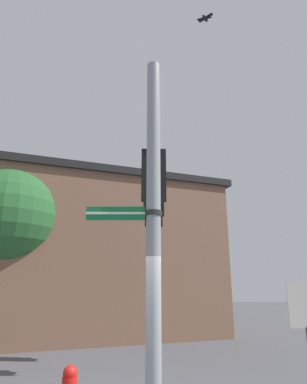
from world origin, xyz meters
TOP-DOWN VIEW (x-y plane):
  - signal_pole at (0.00, 0.00)m, footprint 0.24×0.24m
  - mast_arm at (0.09, 2.59)m, footprint 0.34×5.18m
  - traffic_light_nearest_pole at (0.06, 1.75)m, footprint 0.54×0.49m
  - traffic_light_mid_inner at (0.12, 3.28)m, footprint 0.54×0.49m
  - traffic_light_mid_outer at (0.17, 4.81)m, footprint 0.54×0.49m
  - street_name_sign at (-0.32, 0.01)m, footprint 1.23×0.28m
  - bird_flying at (1.43, 1.83)m, footprint 0.40×0.33m
  - storefront_building at (-3.47, 10.47)m, footprint 14.68×11.63m
  - tree_by_storefront at (-5.11, 6.94)m, footprint 3.63×3.63m

SIDE VIEW (x-z plane):
  - signal_pole at x=0.00m, z-range 0.00..6.00m
  - street_name_sign at x=-0.32m, z-range 3.08..3.30m
  - storefront_building at x=-3.47m, z-range 0.01..6.73m
  - traffic_light_nearest_pole at x=0.06m, z-range 3.74..5.05m
  - traffic_light_mid_inner at x=0.12m, z-range 3.74..5.05m
  - traffic_light_mid_outer at x=0.17m, z-range 3.74..5.05m
  - tree_by_storefront at x=-5.11m, z-range 1.33..7.66m
  - mast_arm at x=0.09m, z-range 5.09..5.25m
  - bird_flying at x=1.43m, z-range 8.82..8.94m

